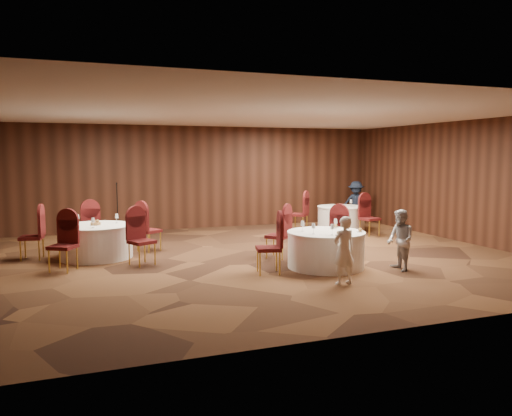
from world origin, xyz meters
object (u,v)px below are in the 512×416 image
object	(u,v)px
table_main	(326,249)
table_right	(341,218)
woman_b	(400,240)
table_left	(96,241)
woman_a	(344,250)
man_c	(356,203)
mic_stand	(118,223)

from	to	relation	value
table_main	table_right	bearing A→B (deg)	56.80
table_main	table_right	xyz separation A→B (m)	(2.87, 4.38, 0.00)
woman_b	table_right	bearing A→B (deg)	169.87
woman_b	table_left	bearing A→B (deg)	-113.83
table_main	table_left	xyz separation A→B (m)	(-4.36, 2.63, 0.00)
table_right	woman_b	bearing A→B (deg)	-107.45
table_main	woman_a	bearing A→B (deg)	-104.84
woman_a	man_c	bearing A→B (deg)	-129.19
mic_stand	man_c	world-z (taller)	mic_stand
table_left	table_right	size ratio (longest dim) A/B	1.11
table_right	mic_stand	size ratio (longest dim) A/B	0.93
table_right	woman_b	size ratio (longest dim) A/B	1.19
table_right	man_c	xyz separation A→B (m)	(1.09, 0.95, 0.35)
table_main	woman_a	size ratio (longest dim) A/B	1.30
man_c	table_left	bearing A→B (deg)	-122.60
woman_a	woman_b	bearing A→B (deg)	-167.13
woman_b	man_c	size ratio (longest dim) A/B	0.85
table_right	woman_b	xyz separation A→B (m)	(-1.62, -5.14, 0.24)
table_main	woman_b	bearing A→B (deg)	-31.23
woman_a	mic_stand	bearing A→B (deg)	-67.94
mic_stand	woman_a	bearing A→B (deg)	-61.72
table_right	woman_b	distance (m)	5.39
table_left	woman_b	bearing A→B (deg)	-31.15
man_c	table_main	bearing A→B (deg)	-87.15
woman_a	man_c	distance (m)	7.92
table_main	mic_stand	xyz separation A→B (m)	(-3.70, 4.93, 0.08)
table_left	mic_stand	distance (m)	2.39
table_left	man_c	xyz separation A→B (m)	(8.32, 2.69, 0.35)
table_left	man_c	bearing A→B (deg)	17.93
table_left	woman_a	distance (m)	5.64
table_left	woman_a	size ratio (longest dim) A/B	1.32
table_left	table_right	bearing A→B (deg)	13.57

